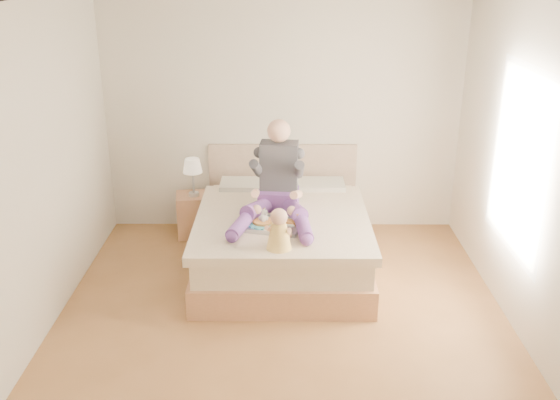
{
  "coord_description": "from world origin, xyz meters",
  "views": [
    {
      "loc": [
        0.01,
        -4.77,
        2.99
      ],
      "look_at": [
        -0.02,
        0.86,
        0.79
      ],
      "focal_mm": 40.0,
      "sensor_mm": 36.0,
      "label": 1
    }
  ],
  "objects_px": {
    "bed": "(282,235)",
    "baby": "(279,232)",
    "tray": "(274,223)",
    "nightstand": "(195,215)",
    "adult": "(277,187)"
  },
  "relations": [
    {
      "from": "adult",
      "to": "tray",
      "type": "distance_m",
      "value": 0.43
    },
    {
      "from": "nightstand",
      "to": "baby",
      "type": "height_order",
      "value": "baby"
    },
    {
      "from": "baby",
      "to": "tray",
      "type": "bearing_deg",
      "value": 110.28
    },
    {
      "from": "baby",
      "to": "adult",
      "type": "bearing_deg",
      "value": 105.29
    },
    {
      "from": "nightstand",
      "to": "tray",
      "type": "bearing_deg",
      "value": -59.89
    },
    {
      "from": "bed",
      "to": "nightstand",
      "type": "bearing_deg",
      "value": 144.39
    },
    {
      "from": "adult",
      "to": "tray",
      "type": "bearing_deg",
      "value": -89.86
    },
    {
      "from": "bed",
      "to": "nightstand",
      "type": "distance_m",
      "value": 1.23
    },
    {
      "from": "baby",
      "to": "bed",
      "type": "bearing_deg",
      "value": 101.93
    },
    {
      "from": "bed",
      "to": "baby",
      "type": "bearing_deg",
      "value": -91.62
    },
    {
      "from": "baby",
      "to": "nightstand",
      "type": "bearing_deg",
      "value": 134.5
    },
    {
      "from": "tray",
      "to": "baby",
      "type": "bearing_deg",
      "value": -69.22
    },
    {
      "from": "nightstand",
      "to": "adult",
      "type": "distance_m",
      "value": 1.4
    },
    {
      "from": "bed",
      "to": "tray",
      "type": "relative_size",
      "value": 3.66
    },
    {
      "from": "bed",
      "to": "baby",
      "type": "relative_size",
      "value": 5.84
    }
  ]
}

